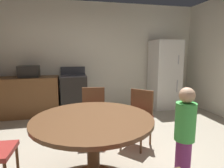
{
  "coord_description": "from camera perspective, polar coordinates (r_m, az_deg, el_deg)",
  "views": [
    {
      "loc": [
        -0.57,
        -2.2,
        1.45
      ],
      "look_at": [
        0.1,
        0.77,
        0.95
      ],
      "focal_mm": 30.61,
      "sensor_mm": 36.0,
      "label": 1
    }
  ],
  "objects": [
    {
      "name": "ground_plane",
      "position": [
        2.7,
        1.71,
        -23.2
      ],
      "size": [
        14.0,
        14.0,
        0.0
      ],
      "primitive_type": "plane",
      "color": "#A89E89"
    },
    {
      "name": "wall_back",
      "position": [
        5.04,
        -6.28,
        8.17
      ],
      "size": [
        5.91,
        0.12,
        2.7
      ],
      "primitive_type": "cube",
      "color": "silver",
      "rests_on": "ground"
    },
    {
      "name": "kitchen_counter",
      "position": [
        4.86,
        -26.4,
        -3.51
      ],
      "size": [
        1.83,
        0.6,
        0.9
      ],
      "primitive_type": "cube",
      "color": "brown",
      "rests_on": "ground"
    },
    {
      "name": "oven_range",
      "position": [
        4.72,
        -11.3,
        -2.85
      ],
      "size": [
        0.6,
        0.6,
        1.1
      ],
      "color": "black",
      "rests_on": "ground"
    },
    {
      "name": "refrigerator",
      "position": [
        5.2,
        15.38,
        2.74
      ],
      "size": [
        0.68,
        0.68,
        1.76
      ],
      "color": "white",
      "rests_on": "ground"
    },
    {
      "name": "microwave",
      "position": [
        4.71,
        -23.58,
        3.46
      ],
      "size": [
        0.44,
        0.32,
        0.26
      ],
      "primitive_type": "cube",
      "color": "black",
      "rests_on": "kitchen_counter"
    },
    {
      "name": "dining_table",
      "position": [
        2.15,
        -5.69,
        -13.7
      ],
      "size": [
        1.31,
        1.31,
        0.76
      ],
      "color": "brown",
      "rests_on": "ground"
    },
    {
      "name": "chair_north",
      "position": [
        3.22,
        -5.53,
        -7.84
      ],
      "size": [
        0.45,
        0.45,
        0.87
      ],
      "rotation": [
        0.0,
        0.0,
        4.58
      ],
      "color": "brown",
      "rests_on": "ground"
    },
    {
      "name": "chair_northeast",
      "position": [
        3.05,
        7.86,
        -8.85
      ],
      "size": [
        0.57,
        0.57,
        0.87
      ],
      "rotation": [
        0.0,
        0.0,
        3.89
      ],
      "color": "brown",
      "rests_on": "ground"
    },
    {
      "name": "person_child",
      "position": [
        2.3,
        20.86,
        -13.54
      ],
      "size": [
        0.26,
        0.26,
        1.09
      ],
      "rotation": [
        0.0,
        0.0,
        9.21
      ],
      "color": "#8C337A",
      "rests_on": "ground"
    }
  ]
}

